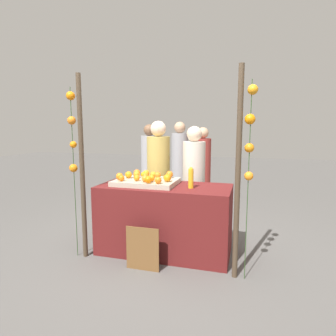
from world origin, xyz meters
TOP-DOWN VIEW (x-y plane):
  - ground_plane at (0.00, 0.00)m, footprint 24.00×24.00m
  - stall_counter at (0.00, 0.00)m, footprint 1.63×0.73m
  - orange_tray at (-0.25, 0.02)m, footprint 0.77×0.57m
  - orange_0 at (-0.22, 0.20)m, footprint 0.08×0.08m
  - orange_1 at (0.00, 0.22)m, footprint 0.09×0.09m
  - orange_2 at (-0.14, 0.14)m, footprint 0.08×0.08m
  - orange_3 at (-0.50, -0.17)m, footprint 0.07×0.07m
  - orange_4 at (-0.20, -0.14)m, footprint 0.08×0.08m
  - orange_5 at (-0.02, -0.20)m, footprint 0.08×0.08m
  - orange_6 at (-0.14, -0.20)m, footprint 0.09×0.09m
  - orange_7 at (-0.51, 0.06)m, footprint 0.09×0.09m
  - orange_8 at (-0.47, 0.25)m, footprint 0.09×0.09m
  - orange_9 at (-0.33, 0.23)m, footprint 0.09×0.09m
  - orange_10 at (-0.14, -0.08)m, footprint 0.08×0.08m
  - orange_11 at (0.05, -0.05)m, footprint 0.09×0.09m
  - orange_12 at (-0.57, -0.09)m, footprint 0.09×0.09m
  - orange_13 at (-0.26, 0.02)m, footprint 0.08×0.08m
  - orange_14 at (-0.34, 0.16)m, footprint 0.07×0.07m
  - orange_15 at (0.01, 0.03)m, footprint 0.07×0.07m
  - orange_16 at (-0.42, 0.11)m, footprint 0.09×0.09m
  - orange_17 at (-0.33, -0.10)m, footprint 0.07×0.07m
  - juice_bottle at (0.34, -0.05)m, footprint 0.06×0.06m
  - chalkboard_sign at (-0.09, -0.53)m, footprint 0.38×0.03m
  - vendor_left at (-0.28, 0.61)m, footprint 0.33×0.33m
  - vendor_right at (0.24, 0.64)m, footprint 0.32×0.32m
  - crowd_person_0 at (-0.88, 1.89)m, footprint 0.33×0.33m
  - crowd_person_1 at (0.13, 2.12)m, footprint 0.31×0.31m
  - crowd_person_2 at (-0.37, 2.31)m, footprint 0.34×0.34m
  - canopy_post_left at (-0.89, -0.41)m, footprint 0.06×0.06m
  - canopy_post_right at (0.89, -0.41)m, footprint 0.06×0.06m
  - garland_strand_left at (-1.00, -0.42)m, footprint 0.11×0.11m
  - garland_strand_right at (1.00, -0.41)m, footprint 0.12×0.11m

SIDE VIEW (x-z plane):
  - ground_plane at x=0.00m, z-range 0.00..0.00m
  - chalkboard_sign at x=-0.09m, z-range -0.01..0.49m
  - stall_counter at x=0.00m, z-range 0.00..0.85m
  - crowd_person_1 at x=0.13m, z-range -0.05..1.52m
  - vendor_right at x=0.24m, z-range -0.05..1.53m
  - crowd_person_0 at x=-0.88m, z-range -0.06..1.57m
  - vendor_left at x=-0.28m, z-range -0.06..1.60m
  - crowd_person_2 at x=-0.37m, z-range -0.06..1.62m
  - orange_tray at x=-0.25m, z-range 0.85..0.91m
  - orange_3 at x=-0.50m, z-range 0.91..0.99m
  - orange_15 at x=0.01m, z-range 0.91..0.99m
  - orange_14 at x=-0.34m, z-range 0.91..0.99m
  - orange_17 at x=-0.33m, z-range 0.91..0.99m
  - orange_10 at x=-0.14m, z-range 0.91..0.99m
  - orange_0 at x=-0.22m, z-range 0.91..0.99m
  - orange_5 at x=-0.02m, z-range 0.91..0.99m
  - orange_4 at x=-0.20m, z-range 0.91..1.00m
  - orange_13 at x=-0.26m, z-range 0.91..1.00m
  - orange_2 at x=-0.14m, z-range 0.91..1.00m
  - orange_16 at x=-0.42m, z-range 0.91..1.00m
  - orange_6 at x=-0.14m, z-range 0.91..1.00m
  - orange_9 at x=-0.33m, z-range 0.91..1.00m
  - orange_12 at x=-0.57m, z-range 0.91..1.00m
  - orange_7 at x=-0.51m, z-range 0.91..1.00m
  - orange_8 at x=-0.47m, z-range 0.91..1.00m
  - orange_11 at x=0.05m, z-range 0.91..1.00m
  - orange_1 at x=0.00m, z-range 0.91..1.00m
  - juice_bottle at x=0.34m, z-range 0.85..1.10m
  - canopy_post_left at x=-0.89m, z-range 0.00..2.18m
  - canopy_post_right at x=0.89m, z-range 0.00..2.18m
  - garland_strand_left at x=-1.00m, z-range 0.51..2.53m
  - garland_strand_right at x=1.00m, z-range 0.52..2.55m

